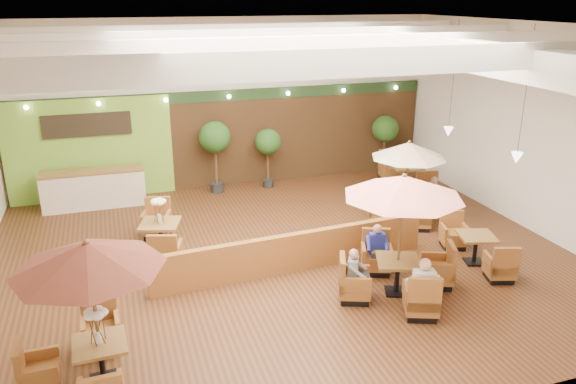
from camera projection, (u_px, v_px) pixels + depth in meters
name	position (u px, v px, depth m)	size (l,w,h in m)	color
room	(277.00, 102.00, 13.87)	(14.04, 14.00, 5.52)	#381E0F
service_counter	(94.00, 189.00, 17.01)	(3.00, 0.75, 1.18)	beige
booth_divider	(294.00, 252.00, 13.07)	(6.76, 0.18, 0.94)	brown
table_0	(87.00, 283.00, 8.80)	(2.48, 2.55, 2.61)	brown
table_1	(402.00, 214.00, 11.62)	(2.84, 2.84, 2.73)	brown
table_2	(408.00, 165.00, 15.78)	(2.42, 2.42, 2.33)	brown
table_3	(161.00, 234.00, 13.95)	(1.17, 2.94, 1.60)	brown
table_4	(475.00, 249.00, 13.49)	(1.02, 2.58, 0.92)	brown
table_5	(406.00, 178.00, 18.56)	(1.07, 2.88, 1.05)	brown
topiary_0	(215.00, 140.00, 17.91)	(1.01, 1.01, 2.36)	black
topiary_1	(268.00, 144.00, 18.52)	(0.86, 0.86, 1.99)	black
topiary_2	(385.00, 131.00, 19.73)	(0.93, 0.93, 2.15)	black
diner_0	(423.00, 282.00, 11.08)	(0.45, 0.40, 0.85)	silver
diner_1	(377.00, 244.00, 12.89)	(0.40, 0.36, 0.72)	navy
diner_2	(355.00, 269.00, 11.70)	(0.39, 0.41, 0.72)	gray
diner_3	(421.00, 204.00, 15.31)	(0.41, 0.38, 0.74)	navy
diner_4	(432.00, 191.00, 16.31)	(0.38, 0.41, 0.73)	silver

